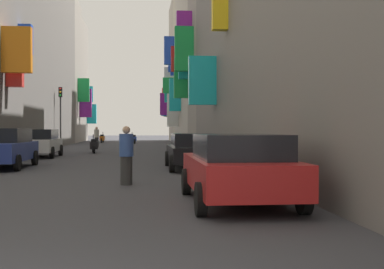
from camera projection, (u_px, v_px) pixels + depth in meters
ground_plane at (117, 151)px, 32.84m from camera, size 140.00×140.00×0.00m
building_left_mid_b at (7, 21)px, 35.88m from camera, size 7.37×27.64×18.36m
building_left_mid_c at (49, 72)px, 52.48m from camera, size 7.25×5.64×14.76m
building_left_far at (59, 82)px, 58.55m from camera, size 7.11×6.55×13.83m
building_right_mid_a at (234, 27)px, 34.75m from camera, size 7.30×5.93×17.00m
building_right_mid_b at (214, 62)px, 44.66m from camera, size 7.36×13.93×14.81m
building_right_mid_c at (202, 52)px, 53.22m from camera, size 7.21×3.36×19.33m
building_right_far at (196, 73)px, 59.14m from camera, size 7.40×8.51×16.12m
parked_car_white at (39, 142)px, 26.46m from camera, size 1.97×4.11×1.46m
parked_car_red at (238, 167)px, 10.16m from camera, size 2.02×4.36×1.41m
parked_car_blue at (5, 147)px, 19.20m from camera, size 1.84×4.43×1.52m
parked_car_black at (193, 150)px, 18.81m from camera, size 1.93×4.47×1.33m
scooter_black at (94, 145)px, 30.86m from camera, size 0.59×1.87×1.13m
scooter_blue at (133, 139)px, 49.26m from camera, size 0.69×1.97×1.13m
scooter_orange at (102, 138)px, 51.89m from camera, size 0.50×1.86×1.13m
scooter_green at (177, 144)px, 34.32m from camera, size 0.59×1.86×1.13m
pedestrian_crossing at (97, 137)px, 39.73m from camera, size 0.53×0.53×1.62m
pedestrian_near_left at (126, 156)px, 13.53m from camera, size 0.54×0.54×1.58m
traffic_light_near_corner at (60, 107)px, 38.26m from camera, size 0.26×0.34×4.63m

